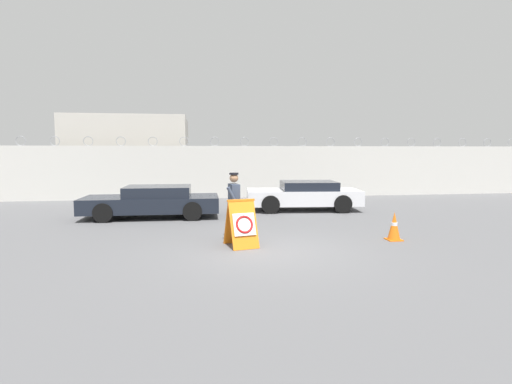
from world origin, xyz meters
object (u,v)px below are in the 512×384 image
traffic_cone_near (394,226)px  parked_car_front_coupe (153,201)px  barricade_sign (242,223)px  security_guard (234,203)px  parked_car_rear_sedan (304,195)px

traffic_cone_near → parked_car_front_coupe: (-6.83, 4.76, 0.21)m
traffic_cone_near → parked_car_front_coupe: parked_car_front_coupe is taller
barricade_sign → security_guard: security_guard is taller
traffic_cone_near → barricade_sign: bearing=-178.2°
parked_car_front_coupe → barricade_sign: bearing=119.7°
security_guard → parked_car_front_coupe: (-2.56, 4.18, -0.44)m
barricade_sign → parked_car_rear_sedan: bearing=48.0°
traffic_cone_near → parked_car_rear_sedan: 5.83m
barricade_sign → traffic_cone_near: 4.15m
barricade_sign → traffic_cone_near: (4.14, 0.13, -0.21)m
barricade_sign → security_guard: bearing=86.7°
parked_car_rear_sedan → security_guard: bearing=62.6°
parked_car_front_coupe → parked_car_rear_sedan: size_ratio=1.03×
parked_car_front_coupe → parked_car_rear_sedan: parked_car_rear_sedan is taller
barricade_sign → parked_car_front_coupe: size_ratio=0.25×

